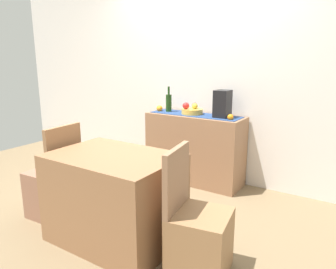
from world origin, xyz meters
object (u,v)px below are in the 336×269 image
Objects in this scene: dining_table at (115,198)px; chair_by_corner at (198,237)px; wine_bottle at (169,103)px; sideboard_console at (195,148)px; coffee_maker at (222,104)px; chair_near_window at (55,189)px; fruit_bowl at (192,111)px.

chair_by_corner is (0.77, -0.00, -0.10)m from dining_table.
sideboard_console is at bearing 0.00° from wine_bottle.
wine_bottle is 0.31× the size of dining_table.
coffee_maker reaches higher than chair_near_window.
coffee_maker is 1.65m from dining_table.
sideboard_console is 0.45m from fruit_bowl.
dining_table is 1.12× the size of chair_near_window.
fruit_bowl is 0.80× the size of wine_bottle.
sideboard_console is at bearing 0.00° from fruit_bowl.
chair_near_window is (-0.65, -1.51, -0.60)m from fruit_bowl.
coffee_maker is (0.38, 0.00, 0.12)m from fruit_bowl.
chair_by_corner is at bearing -59.61° from fruit_bowl.
wine_bottle is 2.06m from chair_by_corner.
chair_near_window and chair_by_corner have the same top height.
sideboard_console is at bearing 92.81° from dining_table.
dining_table is at bearing -87.19° from sideboard_console.
coffee_maker is (0.34, 0.00, 0.57)m from sideboard_console.
wine_bottle is 0.35× the size of chair_near_window.
sideboard_console is 1.30× the size of chair_by_corner.
sideboard_console is 1.16× the size of dining_table.
dining_table is 0.78m from chair_by_corner.
chair_near_window is 1.54m from chair_by_corner.
dining_table is at bearing -99.96° from coffee_maker.
chair_near_window reaches higher than sideboard_console.
chair_near_window is (-0.70, -1.51, -0.15)m from sideboard_console.
sideboard_console is at bearing 180.00° from coffee_maker.
wine_bottle reaches higher than sideboard_console.
chair_near_window is at bearing -102.03° from wine_bottle.
coffee_maker is 0.34× the size of chair_near_window.
wine_bottle is 1.68m from dining_table.
chair_near_window is at bearing -113.39° from fruit_bowl.
chair_near_window is (-0.77, 0.00, -0.10)m from dining_table.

